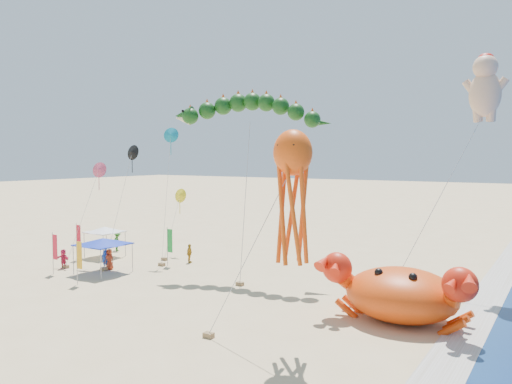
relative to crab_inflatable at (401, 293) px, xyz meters
The scene contains 11 objects.
ground 8.81m from the crab_inflatable, behind, with size 320.00×320.00×0.00m, color #D1B784.
foam_strip 3.70m from the crab_inflatable, ahead, with size 320.00×320.00×0.00m, color silver.
crab_inflatable is the anchor object (origin of this frame).
dragon_kite 17.33m from the crab_inflatable, 159.78° to the left, with size 11.75×5.95×13.31m.
cherub_kite 15.59m from the crab_inflatable, 75.62° to the left, with size 6.07×4.92×15.69m.
octopus_kite 9.38m from the crab_inflatable, 115.75° to the right, with size 5.29×1.96×10.13m.
canopy_blue 22.56m from the crab_inflatable, behind, with size 3.64×3.64×2.71m.
canopy_white 27.62m from the crab_inflatable, behind, with size 3.00×3.00×2.71m.
feather_flags 23.63m from the crab_inflatable, behind, with size 8.88×7.95×3.20m.
beachgoers 25.47m from the crab_inflatable, behind, with size 10.28×8.39×1.88m.
small_kites 24.40m from the crab_inflatable, 169.58° to the left, with size 5.79×10.01×11.45m.
Camera 1 is at (16.24, -26.69, 8.87)m, focal length 35.00 mm.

